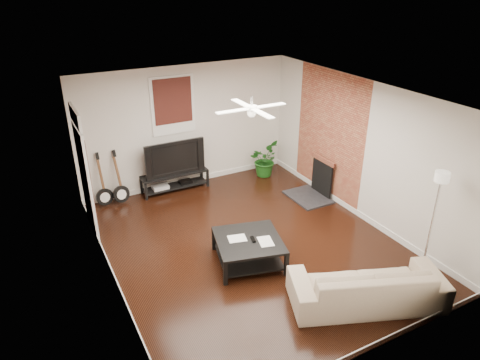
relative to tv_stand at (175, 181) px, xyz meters
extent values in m
cube|color=black|center=(0.44, -2.78, -0.22)|extent=(5.00, 6.00, 0.01)
cube|color=white|center=(0.44, -2.78, 2.58)|extent=(5.00, 6.00, 0.01)
cube|color=silver|center=(0.44, 0.22, 1.18)|extent=(5.00, 0.01, 2.80)
cube|color=silver|center=(0.44, -5.78, 1.18)|extent=(5.00, 0.01, 2.80)
cube|color=silver|center=(-2.06, -2.78, 1.18)|extent=(0.01, 6.00, 2.80)
cube|color=silver|center=(2.94, -2.78, 1.18)|extent=(0.01, 6.00, 2.80)
cube|color=#9A4631|center=(2.93, -1.78, 1.18)|extent=(0.02, 2.20, 2.80)
cube|color=black|center=(2.64, -1.78, 0.24)|extent=(0.80, 1.10, 0.92)
cube|color=black|center=(0.14, 0.19, 1.73)|extent=(1.00, 0.06, 1.30)
cube|color=white|center=(-2.02, -0.88, 1.03)|extent=(0.08, 1.00, 2.50)
cube|color=black|center=(0.00, 0.00, 0.00)|extent=(1.54, 0.41, 0.43)
imported|color=black|center=(0.00, 0.02, 0.61)|extent=(1.38, 0.18, 0.79)
cube|color=black|center=(0.15, -3.25, 0.02)|extent=(1.34, 1.34, 0.46)
imported|color=#C2AA92|center=(1.22, -4.99, 0.12)|extent=(2.46, 1.68, 0.67)
imported|color=#1A5618|center=(2.24, -0.24, 0.20)|extent=(0.97, 0.99, 0.83)
camera|label=1|loc=(-2.95, -8.77, 4.36)|focal=32.81mm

